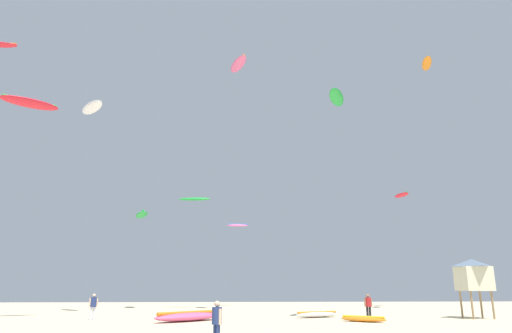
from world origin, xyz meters
TOP-DOWN VIEW (x-y plane):
  - person_foreground at (-2.54, 4.35)m, footprint 0.37×0.47m
  - person_midground at (-11.22, 19.87)m, footprint 0.54×0.39m
  - person_right at (7.88, 19.56)m, footprint 0.56×0.38m
  - kite_grounded_near at (4.55, 21.35)m, footprint 3.79×2.50m
  - kite_grounded_mid at (6.64, 16.81)m, footprint 2.90×2.81m
  - kite_grounded_far at (-4.62, 18.05)m, footprint 4.82×4.79m
  - lifeguard_tower at (15.71, 19.39)m, footprint 2.30×2.30m
  - kite_aloft_0 at (-16.86, 18.89)m, footprint 4.03×3.15m
  - kite_aloft_1 at (6.04, 18.40)m, footprint 2.30×3.59m
  - kite_aloft_3 at (18.66, 38.71)m, footprint 1.29×2.92m
  - kite_aloft_4 at (-11.48, 36.97)m, footprint 2.29×4.56m
  - kite_aloft_5 at (-1.24, 29.43)m, footprint 2.22×4.04m
  - kite_aloft_6 at (-5.71, 36.08)m, footprint 3.66×1.55m
  - kite_aloft_7 at (18.68, 28.98)m, footprint 2.03×3.47m
  - kite_aloft_8 at (-0.78, 41.75)m, footprint 2.62×0.82m
  - kite_aloft_9 at (-14.84, 26.95)m, footprint 3.35×3.90m

SIDE VIEW (x-z plane):
  - kite_grounded_mid at x=6.64m, z-range -0.01..0.38m
  - kite_grounded_near at x=4.55m, z-range -0.03..0.45m
  - kite_grounded_far at x=-4.62m, z-range -0.01..0.62m
  - person_foreground at x=-2.54m, z-range 0.14..1.78m
  - person_right at x=7.88m, z-range 0.14..1.83m
  - person_midground at x=-11.22m, z-range 0.14..1.87m
  - lifeguard_tower at x=15.71m, z-range 0.98..5.13m
  - kite_aloft_8 at x=-0.78m, z-range 9.22..9.69m
  - kite_aloft_4 at x=-11.48m, z-range 9.56..10.17m
  - kite_aloft_6 at x=-5.71m, z-range 11.26..11.80m
  - kite_aloft_3 at x=18.66m, z-range 12.59..13.09m
  - kite_aloft_0 at x=-16.86m, z-range 14.96..15.64m
  - kite_aloft_1 at x=6.04m, z-range 15.88..16.50m
  - kite_aloft_9 at x=-14.84m, z-range 17.93..18.66m
  - kite_aloft_5 at x=-1.24m, z-range 24.22..24.82m
  - kite_aloft_7 at x=18.68m, z-range 24.88..25.24m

